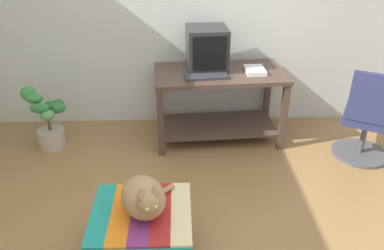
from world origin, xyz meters
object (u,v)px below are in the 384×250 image
object	(u,v)px
ottoman_with_blanket	(143,234)
potted_plant	(48,121)
keyboard	(206,77)
desk	(219,94)
book	(255,70)
tv_monitor	(207,49)
cat	(144,198)
office_chair	(367,122)

from	to	relation	value
ottoman_with_blanket	potted_plant	world-z (taller)	potted_plant
keyboard	desk	bearing A→B (deg)	42.03
keyboard	book	xyz separation A→B (m)	(0.47, 0.13, 0.01)
tv_monitor	potted_plant	world-z (taller)	tv_monitor
desk	tv_monitor	bearing A→B (deg)	137.22
cat	potted_plant	distance (m)	1.81
keyboard	office_chair	size ratio (longest dim) A/B	0.45
office_chair	cat	bearing A→B (deg)	59.30
tv_monitor	book	size ratio (longest dim) A/B	1.68
book	office_chair	xyz separation A→B (m)	(0.98, -0.41, -0.35)
cat	potted_plant	world-z (taller)	cat
tv_monitor	cat	xyz separation A→B (m)	(-0.50, -1.69, -0.41)
book	cat	distance (m)	1.85
cat	potted_plant	size ratio (longest dim) A/B	0.72
desk	ottoman_with_blanket	size ratio (longest dim) A/B	2.02
desk	book	bearing A→B (deg)	-8.37
potted_plant	office_chair	bearing A→B (deg)	-5.83
potted_plant	office_chair	world-z (taller)	office_chair
desk	book	distance (m)	0.42
keyboard	book	world-z (taller)	book
cat	office_chair	size ratio (longest dim) A/B	0.51
keyboard	potted_plant	xyz separation A→B (m)	(-1.53, 0.02, -0.44)
desk	keyboard	xyz separation A→B (m)	(-0.14, -0.16, 0.24)
cat	desk	bearing A→B (deg)	50.02
desk	potted_plant	size ratio (longest dim) A/B	2.04
tv_monitor	keyboard	bearing A→B (deg)	-97.90
book	tv_monitor	bearing A→B (deg)	162.45
book	keyboard	bearing A→B (deg)	-167.08
keyboard	book	bearing A→B (deg)	8.48
desk	office_chair	xyz separation A→B (m)	(1.32, -0.44, -0.10)
keyboard	potted_plant	bearing A→B (deg)	172.60
tv_monitor	book	xyz separation A→B (m)	(0.45, -0.12, -0.18)
ottoman_with_blanket	cat	world-z (taller)	cat
keyboard	office_chair	bearing A→B (deg)	-17.86
desk	office_chair	distance (m)	1.39
ottoman_with_blanket	office_chair	distance (m)	2.28
potted_plant	ottoman_with_blanket	bearing A→B (deg)	-54.86
desk	cat	size ratio (longest dim) A/B	2.81
desk	office_chair	bearing A→B (deg)	-22.20
keyboard	cat	distance (m)	1.53
tv_monitor	cat	bearing A→B (deg)	-110.08
keyboard	potted_plant	size ratio (longest dim) A/B	0.63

